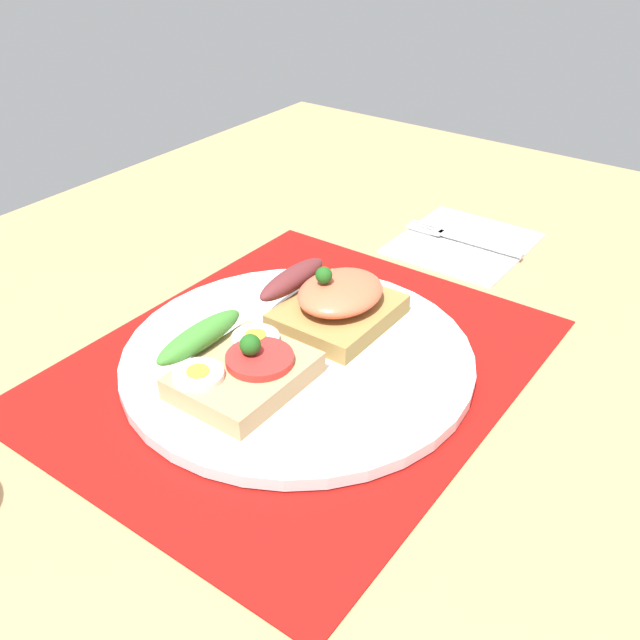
% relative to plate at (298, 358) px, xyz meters
% --- Properties ---
extents(ground_plane, '(1.20, 0.90, 0.03)m').
position_rel_plate_xyz_m(ground_plane, '(0.00, 0.00, -0.02)').
color(ground_plane, tan).
extents(placemat, '(0.38, 0.32, 0.00)m').
position_rel_plate_xyz_m(placemat, '(0.00, 0.00, -0.01)').
color(placemat, '#9C110D').
rests_on(placemat, ground_plane).
extents(plate, '(0.28, 0.28, 0.01)m').
position_rel_plate_xyz_m(plate, '(0.00, 0.00, 0.00)').
color(plate, white).
rests_on(plate, placemat).
extents(sandwich_egg_tomato, '(0.10, 0.09, 0.04)m').
position_rel_plate_xyz_m(sandwich_egg_tomato, '(-0.05, 0.01, 0.02)').
color(sandwich_egg_tomato, tan).
rests_on(sandwich_egg_tomato, plate).
extents(sandwich_salmon, '(0.10, 0.10, 0.05)m').
position_rel_plate_xyz_m(sandwich_salmon, '(0.06, 0.01, 0.02)').
color(sandwich_salmon, olive).
rests_on(sandwich_salmon, plate).
extents(napkin, '(0.14, 0.13, 0.01)m').
position_rel_plate_xyz_m(napkin, '(0.27, -0.01, -0.01)').
color(napkin, white).
rests_on(napkin, ground_plane).
extents(fork, '(0.02, 0.13, 0.00)m').
position_rel_plate_xyz_m(fork, '(0.27, -0.01, -0.00)').
color(fork, '#B7B7BC').
rests_on(fork, napkin).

